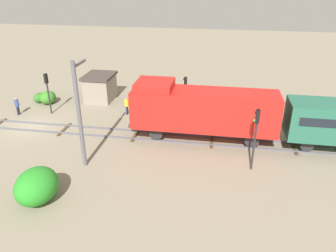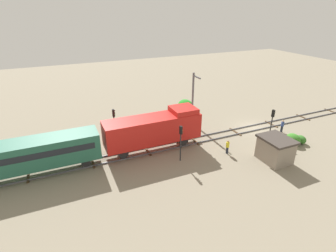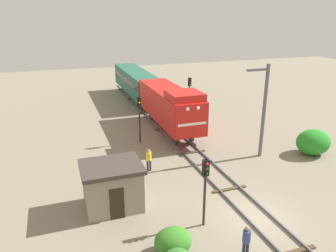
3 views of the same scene
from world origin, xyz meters
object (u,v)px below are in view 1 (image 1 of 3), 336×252
Objects in this scene: relay_hut at (100,87)px; catenary_mast at (79,113)px; traffic_signal_mid at (185,91)px; traffic_signal_far at (256,129)px; traffic_signal_near at (47,86)px; worker_by_signal at (127,104)px; worker_near_track at (17,105)px; locomotive at (202,109)px.

catenary_mast is at bearing 15.33° from relay_hut.
traffic_signal_mid is at bearing 144.36° from catenary_mast.
traffic_signal_far is at bearing 96.66° from catenary_mast.
traffic_signal_near is at bearing -89.10° from traffic_signal_mid.
catenary_mast reaches higher than traffic_signal_near.
traffic_signal_mid reaches higher than worker_by_signal.
relay_hut is at bearing -113.60° from traffic_signal_mid.
traffic_signal_far is at bearing 127.56° from worker_near_track.
locomotive is 6.82× the size of worker_near_track.
traffic_signal_mid is at bearing -142.08° from traffic_signal_far.
traffic_signal_near reaches higher than relay_hut.
worker_near_track is 10.25m from worker_by_signal.
catenary_mast is (8.13, 6.82, 1.22)m from traffic_signal_near.
locomotive is 8.58m from worker_by_signal.
catenary_mast is at bearing 39.96° from traffic_signal_near.
worker_near_track is 12.52m from catenary_mast.
traffic_signal_mid is at bearing 90.90° from traffic_signal_near.
traffic_signal_far is 0.59× the size of catenary_mast.
catenary_mast is at bearing -35.64° from traffic_signal_mid.
traffic_signal_mid is 5.95m from worker_by_signal.
traffic_signal_near is 0.89× the size of traffic_signal_far.
relay_hut is at bearing -126.80° from traffic_signal_far.
locomotive is at bearing 122.79° from catenary_mast.
worker_near_track is (1.00, -15.68, -1.89)m from traffic_signal_mid.
catenary_mast reaches higher than worker_near_track.
locomotive is 5.22m from traffic_signal_far.
worker_by_signal is at bearing -125.24° from traffic_signal_far.
worker_by_signal is 0.49× the size of relay_hut.
catenary_mast is (4.93, -7.66, 1.17)m from locomotive.
catenary_mast is 13.14m from relay_hut.
traffic_signal_mid is 1.19× the size of relay_hut.
traffic_signal_mid reaches higher than relay_hut.
locomotive is 14.83m from traffic_signal_near.
worker_near_track is 0.49× the size of relay_hut.
relay_hut is at bearing -164.67° from catenary_mast.
catenary_mast is (8.33, -5.97, 1.05)m from traffic_signal_mid.
locomotive is 2.98× the size of traffic_signal_near.
locomotive reaches higher than worker_by_signal.
worker_by_signal is 5.05m from relay_hut.
traffic_signal_near is 3.46m from worker_near_track.
worker_near_track and worker_by_signal have the same top height.
traffic_signal_near is 19.47m from traffic_signal_far.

